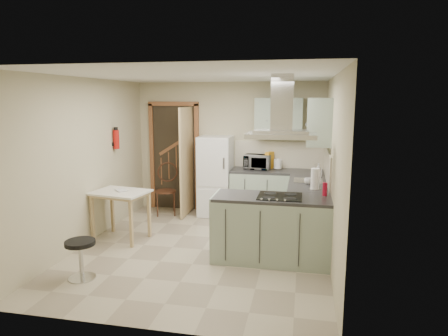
% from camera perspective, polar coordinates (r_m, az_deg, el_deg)
% --- Properties ---
extents(floor, '(4.20, 4.20, 0.00)m').
position_cam_1_polar(floor, '(6.00, -3.12, -11.54)').
color(floor, tan).
rests_on(floor, ground).
extents(ceiling, '(4.20, 4.20, 0.00)m').
position_cam_1_polar(ceiling, '(5.59, -3.37, 13.04)').
color(ceiling, silver).
rests_on(ceiling, back_wall).
extents(back_wall, '(3.60, 0.00, 3.60)m').
position_cam_1_polar(back_wall, '(7.69, 0.73, 2.88)').
color(back_wall, '#BCB492').
rests_on(back_wall, floor).
extents(left_wall, '(0.00, 4.20, 4.20)m').
position_cam_1_polar(left_wall, '(6.36, -19.13, 0.83)').
color(left_wall, '#BCB492').
rests_on(left_wall, floor).
extents(right_wall, '(0.00, 4.20, 4.20)m').
position_cam_1_polar(right_wall, '(5.50, 15.24, -0.33)').
color(right_wall, '#BCB492').
rests_on(right_wall, floor).
extents(doorway, '(1.10, 0.12, 2.10)m').
position_cam_1_polar(doorway, '(7.97, -7.11, 1.60)').
color(doorway, brown).
rests_on(doorway, floor).
extents(fridge, '(0.60, 0.60, 1.50)m').
position_cam_1_polar(fridge, '(7.52, -1.20, -1.14)').
color(fridge, white).
rests_on(fridge, floor).
extents(counter_back, '(1.08, 0.60, 0.90)m').
position_cam_1_polar(counter_back, '(7.45, 5.29, -3.66)').
color(counter_back, '#9EB2A0').
rests_on(counter_back, floor).
extents(counter_right, '(0.60, 1.95, 0.90)m').
position_cam_1_polar(counter_right, '(6.76, 11.79, -5.25)').
color(counter_right, '#9EB2A0').
rests_on(counter_right, floor).
extents(splashback, '(1.68, 0.02, 0.50)m').
position_cam_1_polar(splashback, '(7.57, 7.87, 1.91)').
color(splashback, beige).
rests_on(splashback, counter_back).
extents(wall_cabinet_back, '(0.85, 0.35, 0.70)m').
position_cam_1_polar(wall_cabinet_back, '(7.35, 7.84, 7.15)').
color(wall_cabinet_back, '#9EB2A0').
rests_on(wall_cabinet_back, back_wall).
extents(wall_cabinet_right, '(0.35, 0.90, 0.70)m').
position_cam_1_polar(wall_cabinet_right, '(6.26, 13.40, 6.50)').
color(wall_cabinet_right, '#9EB2A0').
rests_on(wall_cabinet_right, right_wall).
extents(peninsula, '(1.55, 0.65, 0.90)m').
position_cam_1_polar(peninsula, '(5.52, 6.83, -8.58)').
color(peninsula, '#9EB2A0').
rests_on(peninsula, floor).
extents(hob, '(0.58, 0.50, 0.01)m').
position_cam_1_polar(hob, '(5.39, 7.99, -4.02)').
color(hob, black).
rests_on(hob, peninsula).
extents(extractor_hood, '(0.90, 0.55, 0.10)m').
position_cam_1_polar(extractor_hood, '(5.25, 8.20, 4.63)').
color(extractor_hood, silver).
rests_on(extractor_hood, ceiling).
extents(sink, '(0.45, 0.40, 0.01)m').
position_cam_1_polar(sink, '(6.48, 11.93, -1.77)').
color(sink, silver).
rests_on(sink, counter_right).
extents(fire_extinguisher, '(0.10, 0.10, 0.32)m').
position_cam_1_polar(fire_extinguisher, '(7.08, -15.14, 3.96)').
color(fire_extinguisher, '#B2140F').
rests_on(fire_extinguisher, left_wall).
extents(drop_leaf_table, '(0.92, 0.75, 0.77)m').
position_cam_1_polar(drop_leaf_table, '(6.50, -14.48, -6.56)').
color(drop_leaf_table, tan).
rests_on(drop_leaf_table, floor).
extents(bentwood_chair, '(0.52, 0.52, 0.90)m').
position_cam_1_polar(bentwood_chair, '(7.69, -8.36, -3.31)').
color(bentwood_chair, '#4F361A').
rests_on(bentwood_chair, floor).
extents(stool, '(0.47, 0.47, 0.49)m').
position_cam_1_polar(stool, '(5.32, -19.74, -12.19)').
color(stool, black).
rests_on(stool, floor).
extents(microwave, '(0.50, 0.36, 0.27)m').
position_cam_1_polar(microwave, '(7.40, 4.81, 0.87)').
color(microwave, black).
rests_on(microwave, counter_back).
extents(kettle, '(0.18, 0.18, 0.21)m').
position_cam_1_polar(kettle, '(7.39, 7.68, 0.58)').
color(kettle, white).
rests_on(kettle, counter_back).
extents(cereal_box, '(0.16, 0.23, 0.31)m').
position_cam_1_polar(cereal_box, '(7.46, 6.52, 1.09)').
color(cereal_box, orange).
rests_on(cereal_box, counter_back).
extents(soap_bottle, '(0.13, 0.13, 0.22)m').
position_cam_1_polar(soap_bottle, '(6.89, 13.33, -0.25)').
color(soap_bottle, silver).
rests_on(soap_bottle, counter_right).
extents(paper_towel, '(0.13, 0.13, 0.32)m').
position_cam_1_polar(paper_towel, '(5.88, 12.89, -1.47)').
color(paper_towel, white).
rests_on(paper_towel, counter_right).
extents(cup, '(0.15, 0.15, 0.09)m').
position_cam_1_polar(cup, '(6.23, 11.91, -1.84)').
color(cup, silver).
rests_on(cup, counter_right).
extents(red_bottle, '(0.07, 0.07, 0.18)m').
position_cam_1_polar(red_bottle, '(5.54, 14.22, -2.95)').
color(red_bottle, red).
rests_on(red_bottle, peninsula).
extents(book, '(0.25, 0.26, 0.09)m').
position_cam_1_polar(book, '(6.41, -15.12, -2.81)').
color(book, maroon).
rests_on(book, drop_leaf_table).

